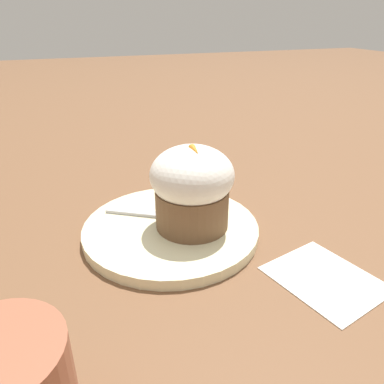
% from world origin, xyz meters
% --- Properties ---
extents(ground_plane, '(4.00, 4.00, 0.00)m').
position_xyz_m(ground_plane, '(0.00, 0.00, 0.00)').
color(ground_plane, brown).
extents(dessert_plate, '(0.21, 0.21, 0.01)m').
position_xyz_m(dessert_plate, '(0.00, 0.00, 0.01)').
color(dessert_plate, beige).
rests_on(dessert_plate, ground_plane).
extents(carrot_cake, '(0.09, 0.09, 0.10)m').
position_xyz_m(carrot_cake, '(0.01, 0.02, 0.06)').
color(carrot_cake, brown).
rests_on(carrot_cake, dessert_plate).
extents(spoon, '(0.08, 0.11, 0.01)m').
position_xyz_m(spoon, '(-0.01, 0.01, 0.02)').
color(spoon, '#B7B7BC').
rests_on(spoon, dessert_plate).
extents(paper_napkin, '(0.12, 0.11, 0.00)m').
position_xyz_m(paper_napkin, '(0.13, 0.12, 0.00)').
color(paper_napkin, white).
rests_on(paper_napkin, ground_plane).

